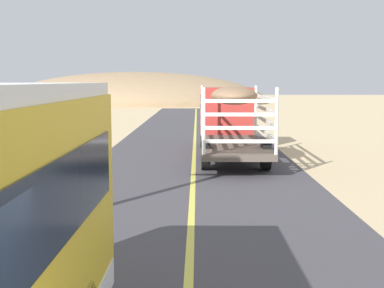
{
  "coord_description": "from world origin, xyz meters",
  "views": [
    {
      "loc": [
        0.14,
        -2.49,
        3.26
      ],
      "look_at": [
        0.0,
        11.23,
        1.62
      ],
      "focal_mm": 49.9,
      "sensor_mm": 36.0,
      "label": 1
    }
  ],
  "objects": [
    {
      "name": "livestock_truck",
      "position": [
        1.54,
        21.27,
        1.79
      ],
      "size": [
        2.53,
        9.7,
        3.02
      ],
      "color": "#B2332D",
      "rests_on": "road_surface"
    },
    {
      "name": "distant_hill",
      "position": [
        -9.02,
        75.44,
        0.0
      ],
      "size": [
        38.63,
        27.94,
        9.02
      ],
      "primitive_type": "ellipsoid",
      "color": "#997C5A",
      "rests_on": "ground"
    }
  ]
}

